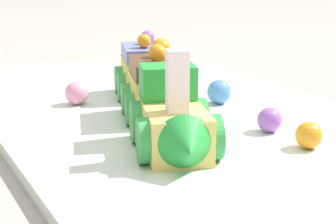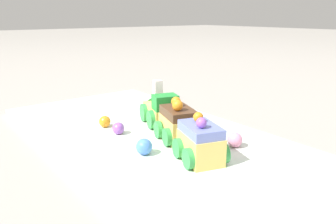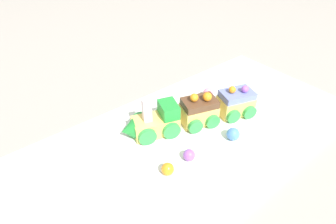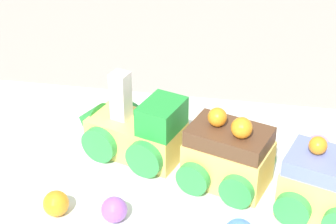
{
  "view_description": "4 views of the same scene",
  "coord_description": "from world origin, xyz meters",
  "views": [
    {
      "loc": [
        0.46,
        -0.26,
        0.17
      ],
      "look_at": [
        0.03,
        -0.04,
        0.03
      ],
      "focal_mm": 60.0,
      "sensor_mm": 36.0,
      "label": 1
    },
    {
      "loc": [
        -0.46,
        0.33,
        0.23
      ],
      "look_at": [
        -0.02,
        -0.01,
        0.06
      ],
      "focal_mm": 35.0,
      "sensor_mm": 36.0,
      "label": 2
    },
    {
      "loc": [
        0.3,
        0.29,
        0.39
      ],
      "look_at": [
        0.04,
        -0.04,
        0.06
      ],
      "focal_mm": 28.0,
      "sensor_mm": 36.0,
      "label": 3
    },
    {
      "loc": [
        -0.05,
        0.41,
        0.35
      ],
      "look_at": [
        0.03,
        -0.03,
        0.08
      ],
      "focal_mm": 60.0,
      "sensor_mm": 36.0,
      "label": 4
    }
  ],
  "objects": [
    {
      "name": "gumball_pink",
      "position": [
        -0.12,
        -0.08,
        0.02
      ],
      "size": [
        0.03,
        0.03,
        0.03
      ],
      "primitive_type": "sphere",
      "color": "pink",
      "rests_on": "display_board"
    },
    {
      "name": "gumball_orange",
      "position": [
        0.11,
        0.05,
        0.02
      ],
      "size": [
        0.02,
        0.02,
        0.02
      ],
      "primitive_type": "sphere",
      "color": "orange",
      "rests_on": "display_board"
    },
    {
      "name": "ground_plane",
      "position": [
        0.0,
        0.0,
        0.0
      ],
      "size": [
        10.0,
        10.0,
        0.0
      ],
      "primitive_type": "plane",
      "color": "gray"
    },
    {
      "name": "display_board",
      "position": [
        0.0,
        0.0,
        0.01
      ],
      "size": [
        0.75,
        0.36,
        0.01
      ],
      "primitive_type": "cube",
      "color": "silver",
      "rests_on": "ground_plane"
    },
    {
      "name": "cake_car_blueberry",
      "position": [
        -0.12,
        0.01,
        0.04
      ],
      "size": [
        0.09,
        0.09,
        0.07
      ],
      "rotation": [
        0.0,
        0.0,
        -0.32
      ],
      "color": "#EACC66",
      "rests_on": "display_board"
    },
    {
      "name": "cake_train_locomotive",
      "position": [
        0.07,
        -0.06,
        0.04
      ],
      "size": [
        0.13,
        0.09,
        0.09
      ],
      "rotation": [
        0.0,
        0.0,
        -0.32
      ],
      "color": "#EACC66",
      "rests_on": "display_board"
    },
    {
      "name": "gumball_purple",
      "position": [
        0.06,
        0.05,
        0.02
      ],
      "size": [
        0.02,
        0.02,
        0.02
      ],
      "primitive_type": "sphere",
      "color": "#9956C6",
      "rests_on": "display_board"
    },
    {
      "name": "cake_car_chocolate",
      "position": [
        -0.03,
        -0.02,
        0.04
      ],
      "size": [
        0.09,
        0.09,
        0.08
      ],
      "rotation": [
        0.0,
        0.0,
        -0.32
      ],
      "color": "#EACC66",
      "rests_on": "display_board"
    }
  ]
}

